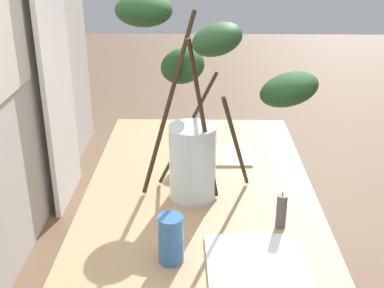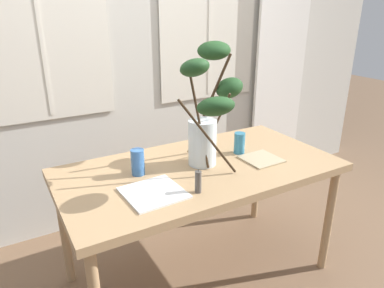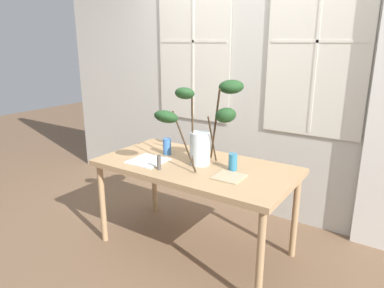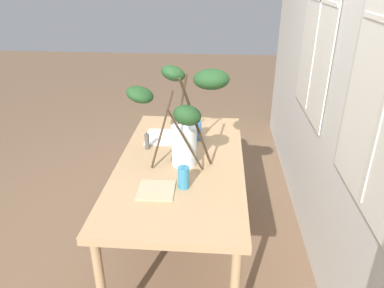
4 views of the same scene
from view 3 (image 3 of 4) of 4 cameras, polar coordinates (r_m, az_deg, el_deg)
ground at (r=3.17m, az=0.48°, el=-16.45°), size 14.00×14.00×0.00m
back_wall_with_windows at (r=3.55m, az=9.51°, el=10.76°), size 4.98×0.14×2.75m
dining_table at (r=2.85m, az=0.51°, el=-4.56°), size 1.59×0.82×0.77m
vase_with_branches at (r=2.71m, az=1.93°, el=3.39°), size 0.54×0.72×0.68m
drinking_glass_blue_left at (r=3.06m, az=-4.08°, el=-0.40°), size 0.07×0.07×0.14m
drinking_glass_blue_right at (r=2.70m, az=6.67°, el=-2.91°), size 0.07×0.07×0.13m
plate_square_left at (r=2.92m, az=-7.21°, el=-2.73°), size 0.29×0.29×0.01m
plate_square_right at (r=2.57m, az=6.07°, el=-5.34°), size 0.21×0.21×0.01m
pillar_candle at (r=2.71m, az=-5.40°, el=-3.01°), size 0.03×0.03×0.12m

